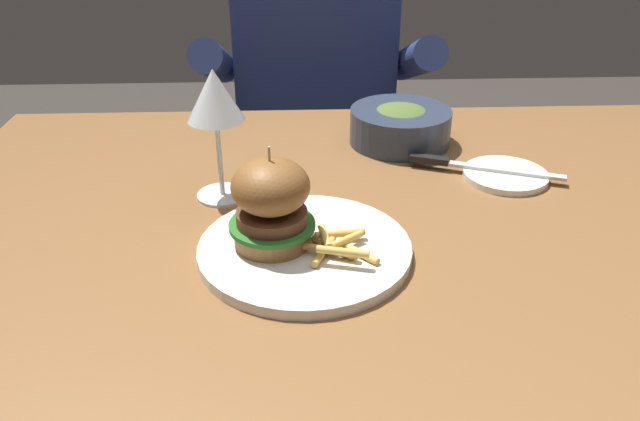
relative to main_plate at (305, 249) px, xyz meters
The scene contains 9 objects.
dining_table 0.16m from the main_plate, 50.93° to the left, with size 1.26×0.83×0.74m.
main_plate is the anchor object (origin of this frame).
burger_sandwich 0.07m from the main_plate, behind, with size 0.10×0.10×0.13m.
fries_pile 0.05m from the main_plate, 28.01° to the right, with size 0.09×0.08×0.02m.
wine_glass 0.24m from the main_plate, 125.82° to the left, with size 0.08×0.08×0.19m.
bread_plate 0.37m from the main_plate, 32.81° to the left, with size 0.13×0.13×0.01m, color white.
table_knife 0.34m from the main_plate, 39.78° to the left, with size 0.22×0.10×0.01m.
soup_bowl 0.39m from the main_plate, 63.82° to the left, with size 0.17×0.17×0.07m.
diner_person 0.82m from the main_plate, 87.11° to the left, with size 0.51×0.36×1.18m.
Camera 1 is at (-0.09, -0.75, 1.16)m, focal length 35.00 mm.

